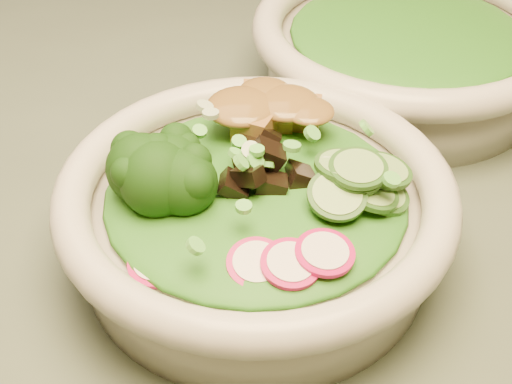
{
  "coord_description": "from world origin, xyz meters",
  "views": [
    {
      "loc": [
        -0.18,
        -0.42,
        1.12
      ],
      "look_at": [
        -0.19,
        -0.04,
        0.81
      ],
      "focal_mm": 50.0,
      "sensor_mm": 36.0,
      "label": 1
    }
  ],
  "objects": [
    {
      "name": "peanut_sauce",
      "position": [
        -0.19,
        0.02,
        0.84
      ],
      "size": [
        0.07,
        0.06,
        0.02
      ],
      "primitive_type": "ellipsoid",
      "color": "brown",
      "rests_on": "tofu_cubes"
    },
    {
      "name": "broccoli_florets",
      "position": [
        -0.25,
        -0.05,
        0.83
      ],
      "size": [
        0.08,
        0.07,
        0.04
      ],
      "primitive_type": null,
      "rotation": [
        0.0,
        0.0,
        0.0
      ],
      "color": "black",
      "rests_on": "salad_bowl"
    },
    {
      "name": "tofu_cubes",
      "position": [
        -0.19,
        0.02,
        0.82
      ],
      "size": [
        0.09,
        0.06,
        0.04
      ],
      "primitive_type": null,
      "rotation": [
        0.0,
        0.0,
        0.0
      ],
      "color": "olive",
      "rests_on": "salad_bowl"
    },
    {
      "name": "side_bowl",
      "position": [
        -0.06,
        0.19,
        0.79
      ],
      "size": [
        0.29,
        0.29,
        0.08
      ],
      "rotation": [
        0.0,
        0.0,
        0.39
      ],
      "color": "beige",
      "rests_on": "dining_table"
    },
    {
      "name": "scallion_garnish",
      "position": [
        -0.19,
        -0.04,
        0.84
      ],
      "size": [
        0.2,
        0.2,
        0.02
      ],
      "primitive_type": null,
      "color": "#5ABC42",
      "rests_on": "salad_bowl"
    },
    {
      "name": "salad_bowl",
      "position": [
        -0.19,
        -0.04,
        0.79
      ],
      "size": [
        0.27,
        0.27,
        0.07
      ],
      "rotation": [
        0.0,
        0.0,
        0.0
      ],
      "color": "beige",
      "rests_on": "dining_table"
    },
    {
      "name": "lettuce_bed",
      "position": [
        -0.19,
        -0.04,
        0.81
      ],
      "size": [
        0.21,
        0.21,
        0.02
      ],
      "primitive_type": "ellipsoid",
      "color": "#195712",
      "rests_on": "salad_bowl"
    },
    {
      "name": "side_lettuce",
      "position": [
        -0.06,
        0.19,
        0.81
      ],
      "size": [
        0.19,
        0.19,
        0.02
      ],
      "primitive_type": "ellipsoid",
      "color": "#195712",
      "rests_on": "side_bowl"
    },
    {
      "name": "mushroom_heap",
      "position": [
        -0.19,
        -0.03,
        0.83
      ],
      "size": [
        0.07,
        0.07,
        0.04
      ],
      "primitive_type": null,
      "rotation": [
        0.0,
        0.0,
        0.0
      ],
      "color": "black",
      "rests_on": "salad_bowl"
    },
    {
      "name": "cucumber_slices",
      "position": [
        -0.12,
        -0.05,
        0.82
      ],
      "size": [
        0.07,
        0.07,
        0.04
      ],
      "primitive_type": null,
      "rotation": [
        0.0,
        0.0,
        0.0
      ],
      "color": "#79A95E",
      "rests_on": "salad_bowl"
    },
    {
      "name": "radish_slices",
      "position": [
        -0.19,
        -0.11,
        0.82
      ],
      "size": [
        0.11,
        0.04,
        0.02
      ],
      "primitive_type": null,
      "rotation": [
        0.0,
        0.0,
        0.0
      ],
      "color": "#B50D52",
      "rests_on": "salad_bowl"
    },
    {
      "name": "dining_table",
      "position": [
        0.0,
        0.0,
        0.64
      ],
      "size": [
        1.2,
        0.8,
        0.75
      ],
      "color": "black",
      "rests_on": "ground"
    }
  ]
}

